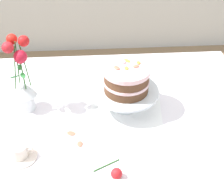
# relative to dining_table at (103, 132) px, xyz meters

# --- Properties ---
(dining_table) EXTENTS (1.40, 1.00, 0.74)m
(dining_table) POSITION_rel_dining_table_xyz_m (0.00, 0.00, 0.00)
(dining_table) COLOR white
(dining_table) RESTS_ON ground
(linen_napkin) EXTENTS (0.35, 0.35, 0.00)m
(linen_napkin) POSITION_rel_dining_table_xyz_m (0.11, 0.05, 0.09)
(linen_napkin) COLOR white
(linen_napkin) RESTS_ON dining_table
(cake_stand) EXTENTS (0.29, 0.29, 0.10)m
(cake_stand) POSITION_rel_dining_table_xyz_m (0.11, 0.05, 0.17)
(cake_stand) COLOR silver
(cake_stand) RESTS_ON linen_napkin
(layer_cake) EXTENTS (0.20, 0.20, 0.12)m
(layer_cake) POSITION_rel_dining_table_xyz_m (0.11, 0.05, 0.25)
(layer_cake) COLOR brown
(layer_cake) RESTS_ON cake_stand
(flower_vase) EXTENTS (0.11, 0.10, 0.37)m
(flower_vase) POSITION_rel_dining_table_xyz_m (-0.34, 0.08, 0.26)
(flower_vase) COLOR silver
(flower_vase) RESTS_ON dining_table
(teacup) EXTENTS (0.13, 0.13, 0.06)m
(teacup) POSITION_rel_dining_table_xyz_m (-0.33, -0.22, 0.11)
(teacup) COLOR silver
(teacup) RESTS_ON dining_table
(fallen_rose) EXTENTS (0.10, 0.11, 0.04)m
(fallen_rose) POSITION_rel_dining_table_xyz_m (0.03, -0.34, 0.11)
(fallen_rose) COLOR #2D6028
(fallen_rose) RESTS_ON dining_table
(loose_petal_0) EXTENTS (0.04, 0.04, 0.00)m
(loose_petal_0) POSITION_rel_dining_table_xyz_m (-0.35, 0.22, 0.09)
(loose_petal_0) COLOR #E56B51
(loose_petal_0) RESTS_ON dining_table
(loose_petal_1) EXTENTS (0.02, 0.03, 0.00)m
(loose_petal_1) POSITION_rel_dining_table_xyz_m (-0.10, -0.17, 0.09)
(loose_petal_1) COLOR #E56B51
(loose_petal_1) RESTS_ON dining_table
(loose_petal_2) EXTENTS (0.05, 0.04, 0.00)m
(loose_petal_2) POSITION_rel_dining_table_xyz_m (-0.14, -0.10, 0.09)
(loose_petal_2) COLOR #E56B51
(loose_petal_2) RESTS_ON dining_table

